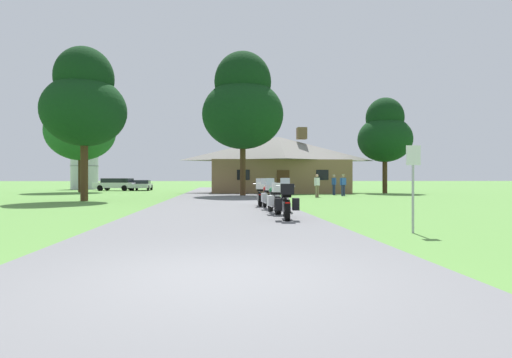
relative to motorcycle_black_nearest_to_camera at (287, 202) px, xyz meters
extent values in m
plane|color=#56893D|center=(-2.07, 12.52, -0.61)|extent=(500.00, 500.00, 0.00)
cube|color=slate|center=(-2.07, 10.52, -0.58)|extent=(6.40, 80.00, 0.06)
cylinder|color=black|center=(0.11, 0.96, -0.23)|extent=(0.18, 0.65, 0.64)
cylinder|color=black|center=(-0.05, -0.47, -0.23)|extent=(0.22, 0.65, 0.64)
cube|color=silver|center=(0.02, 0.22, -0.17)|extent=(0.32, 0.59, 0.30)
ellipsoid|color=black|center=(0.05, 0.48, 0.28)|extent=(0.36, 0.55, 0.26)
cube|color=black|center=(0.00, 0.02, 0.19)|extent=(0.34, 0.55, 0.10)
cylinder|color=silver|center=(0.10, 0.92, 0.47)|extent=(0.66, 0.11, 0.03)
cylinder|color=silver|center=(0.11, 0.96, 0.13)|extent=(0.09, 0.24, 0.73)
cube|color=#B2BCC6|center=(0.11, 1.02, 0.61)|extent=(0.33, 0.14, 0.27)
sphere|color=silver|center=(0.10, 0.92, 0.33)|extent=(0.11, 0.11, 0.11)
cube|color=black|center=(-0.06, -0.52, 0.41)|extent=(0.44, 0.40, 0.32)
cube|color=red|center=(-0.08, -0.69, 0.00)|extent=(0.14, 0.05, 0.06)
cylinder|color=silver|center=(0.12, -0.17, -0.33)|extent=(0.13, 0.55, 0.07)
cube|color=black|center=(-0.31, -0.40, -0.05)|extent=(0.24, 0.42, 0.36)
cube|color=black|center=(0.21, -0.45, -0.05)|extent=(0.24, 0.42, 0.36)
cylinder|color=black|center=(-0.13, 3.15, -0.23)|extent=(0.15, 0.65, 0.64)
cylinder|color=black|center=(-0.03, 1.71, -0.23)|extent=(0.19, 0.65, 0.64)
cube|color=silver|center=(-0.08, 2.41, -0.17)|extent=(0.29, 0.58, 0.30)
ellipsoid|color=#195B33|center=(-0.10, 2.67, 0.28)|extent=(0.33, 0.54, 0.26)
cube|color=black|center=(-0.07, 2.21, 0.19)|extent=(0.31, 0.54, 0.10)
cylinder|color=silver|center=(-0.12, 3.11, 0.47)|extent=(0.66, 0.07, 0.03)
cylinder|color=silver|center=(-0.13, 3.15, 0.13)|extent=(0.07, 0.24, 0.73)
cube|color=#B2BCC6|center=(-0.13, 3.21, 0.61)|extent=(0.33, 0.13, 0.27)
sphere|color=silver|center=(-0.12, 3.11, 0.33)|extent=(0.11, 0.11, 0.11)
cube|color=silver|center=(-0.03, 1.66, 0.41)|extent=(0.42, 0.38, 0.32)
cube|color=red|center=(-0.02, 1.49, 0.00)|extent=(0.14, 0.04, 0.06)
cylinder|color=silver|center=(0.08, 2.04, -0.33)|extent=(0.10, 0.55, 0.07)
cube|color=silver|center=(-0.30, 1.75, -0.05)|extent=(0.22, 0.41, 0.36)
cube|color=silver|center=(0.22, 1.78, -0.05)|extent=(0.22, 0.41, 0.36)
cylinder|color=black|center=(-0.11, 5.51, -0.23)|extent=(0.15, 0.65, 0.64)
cylinder|color=black|center=(-0.02, 4.07, -0.23)|extent=(0.19, 0.65, 0.64)
cube|color=silver|center=(-0.06, 4.77, -0.17)|extent=(0.30, 0.58, 0.30)
ellipsoid|color=maroon|center=(-0.08, 5.03, 0.28)|extent=(0.33, 0.54, 0.26)
cube|color=black|center=(-0.05, 4.57, 0.19)|extent=(0.31, 0.54, 0.10)
cylinder|color=silver|center=(-0.11, 5.47, 0.47)|extent=(0.66, 0.07, 0.03)
cylinder|color=silver|center=(-0.11, 5.51, 0.13)|extent=(0.08, 0.24, 0.73)
cube|color=#B2BCC6|center=(-0.11, 5.57, 0.61)|extent=(0.33, 0.13, 0.27)
sphere|color=silver|center=(-0.11, 5.47, 0.33)|extent=(0.11, 0.11, 0.11)
cube|color=#B7B7BC|center=(-0.01, 4.02, 0.41)|extent=(0.42, 0.38, 0.32)
cube|color=red|center=(0.00, 3.85, 0.00)|extent=(0.14, 0.04, 0.06)
cylinder|color=silver|center=(0.10, 4.40, -0.33)|extent=(0.10, 0.55, 0.07)
cube|color=#B7B7BC|center=(-0.28, 4.10, -0.05)|extent=(0.23, 0.41, 0.36)
cube|color=#B7B7BC|center=(0.24, 4.14, -0.05)|extent=(0.23, 0.41, 0.36)
cylinder|color=black|center=(-0.17, 7.50, -0.23)|extent=(0.15, 0.65, 0.64)
cylinder|color=black|center=(-0.25, 6.06, -0.23)|extent=(0.19, 0.65, 0.64)
cube|color=silver|center=(-0.21, 6.76, -0.17)|extent=(0.29, 0.57, 0.30)
ellipsoid|color=maroon|center=(-0.20, 7.02, 0.28)|extent=(0.33, 0.54, 0.26)
cube|color=black|center=(-0.22, 6.56, 0.19)|extent=(0.31, 0.53, 0.10)
cylinder|color=silver|center=(-0.17, 7.46, 0.47)|extent=(0.66, 0.07, 0.03)
cylinder|color=silver|center=(-0.17, 7.50, 0.13)|extent=(0.07, 0.24, 0.73)
cube|color=#B2BCC6|center=(-0.17, 7.56, 0.61)|extent=(0.33, 0.13, 0.27)
sphere|color=silver|center=(-0.17, 7.46, 0.33)|extent=(0.11, 0.11, 0.11)
cube|color=silver|center=(-0.25, 6.01, 0.41)|extent=(0.42, 0.38, 0.32)
cube|color=red|center=(-0.26, 5.84, 0.00)|extent=(0.14, 0.04, 0.06)
cylinder|color=silver|center=(-0.09, 6.38, -0.33)|extent=(0.10, 0.55, 0.07)
cube|color=brown|center=(3.38, 26.20, 0.93)|extent=(12.49, 6.05, 3.07)
pyramid|color=gray|center=(3.38, 26.20, 3.60)|extent=(13.24, 6.41, 2.27)
cube|color=brown|center=(5.63, 26.20, 5.08)|extent=(0.90, 0.90, 1.10)
cube|color=#472D19|center=(3.38, 23.15, 0.44)|extent=(1.10, 0.08, 2.10)
cube|color=black|center=(-0.12, 23.15, 1.08)|extent=(1.10, 0.06, 0.90)
cube|color=black|center=(6.88, 23.15, 1.08)|extent=(1.10, 0.06, 0.90)
cylinder|color=navy|center=(7.67, 19.26, -0.18)|extent=(0.14, 0.14, 0.86)
cylinder|color=navy|center=(7.49, 19.22, -0.18)|extent=(0.14, 0.14, 0.86)
cube|color=#2D56AD|center=(7.58, 19.24, 0.53)|extent=(0.40, 0.30, 0.56)
cylinder|color=#2D56AD|center=(7.81, 19.30, 0.51)|extent=(0.09, 0.09, 0.58)
cylinder|color=#2D56AD|center=(7.36, 19.18, 0.51)|extent=(0.09, 0.09, 0.58)
sphere|color=tan|center=(7.58, 19.24, 0.95)|extent=(0.21, 0.21, 0.21)
cylinder|color=#B2AD99|center=(7.58, 19.24, 1.05)|extent=(0.22, 0.22, 0.05)
cylinder|color=navy|center=(7.34, 20.87, -0.18)|extent=(0.14, 0.14, 0.86)
cylinder|color=navy|center=(7.29, 21.05, -0.18)|extent=(0.14, 0.14, 0.86)
cube|color=#2D56AD|center=(7.32, 20.96, 0.53)|extent=(0.31, 0.41, 0.56)
cylinder|color=#2D56AD|center=(7.38, 20.74, 0.51)|extent=(0.09, 0.09, 0.58)
cylinder|color=#2D56AD|center=(7.25, 21.18, 0.51)|extent=(0.09, 0.09, 0.58)
sphere|color=tan|center=(7.32, 20.96, 0.95)|extent=(0.21, 0.21, 0.21)
cylinder|color=#B2AD99|center=(7.32, 20.96, 1.05)|extent=(0.22, 0.22, 0.05)
cylinder|color=#75664C|center=(4.98, 16.86, -0.18)|extent=(0.14, 0.14, 0.86)
cylinder|color=#75664C|center=(4.84, 16.76, -0.18)|extent=(0.14, 0.14, 0.86)
cube|color=silver|center=(4.91, 16.81, 0.53)|extent=(0.42, 0.39, 0.56)
cylinder|color=silver|center=(5.10, 16.94, 0.51)|extent=(0.09, 0.09, 0.58)
cylinder|color=silver|center=(4.72, 16.68, 0.51)|extent=(0.09, 0.09, 0.58)
sphere|color=tan|center=(4.91, 16.81, 0.95)|extent=(0.21, 0.21, 0.21)
cylinder|color=#9EA0A5|center=(2.63, -3.11, 0.44)|extent=(0.06, 0.06, 2.10)
cube|color=silver|center=(2.63, -3.13, 1.29)|extent=(0.36, 0.02, 0.48)
cylinder|color=#422D19|center=(-0.37, 19.25, 1.69)|extent=(0.44, 0.44, 4.59)
ellipsoid|color=#0F3314|center=(-0.37, 19.25, 5.71)|extent=(6.29, 6.29, 5.35)
ellipsoid|color=black|center=(-0.37, 19.25, 8.23)|extent=(4.40, 4.40, 4.72)
cylinder|color=#422D19|center=(-16.05, 29.84, 1.50)|extent=(0.44, 0.44, 4.21)
ellipsoid|color=#1E5623|center=(-16.05, 29.84, 5.47)|extent=(6.78, 6.78, 5.76)
ellipsoid|color=#1B4E20|center=(-16.05, 29.84, 8.18)|extent=(4.74, 4.74, 5.08)
cylinder|color=#422D19|center=(13.18, 24.62, 1.22)|extent=(0.44, 0.44, 3.66)
ellipsoid|color=#0F3314|center=(13.18, 24.62, 4.43)|extent=(5.00, 5.00, 4.25)
ellipsoid|color=black|center=(13.18, 24.62, 6.43)|extent=(3.50, 3.50, 3.75)
cylinder|color=#422D19|center=(-10.24, 12.79, 1.41)|extent=(0.44, 0.44, 4.04)
ellipsoid|color=#0F3314|center=(-10.24, 12.79, 4.80)|extent=(4.96, 4.96, 4.22)
ellipsoid|color=black|center=(-10.24, 12.79, 6.78)|extent=(3.47, 3.47, 3.72)
cylinder|color=#B2B7BC|center=(-19.66, 42.38, 2.41)|extent=(3.38, 3.38, 6.03)
cone|color=#999EA3|center=(-19.66, 42.38, 5.85)|extent=(3.44, 3.44, 0.84)
cylinder|color=gray|center=(-19.66, 42.38, 2.41)|extent=(3.48, 3.48, 0.15)
cube|color=silver|center=(-14.00, 35.42, 0.01)|extent=(4.87, 2.70, 0.60)
cube|color=black|center=(-13.80, 35.38, 0.55)|extent=(3.47, 2.21, 0.48)
cylinder|color=black|center=(-15.56, 34.87, -0.29)|extent=(0.67, 0.34, 0.64)
cylinder|color=black|center=(-15.23, 36.53, -0.29)|extent=(0.67, 0.34, 0.64)
cylinder|color=black|center=(-12.77, 34.32, -0.29)|extent=(0.67, 0.34, 0.64)
cylinder|color=black|center=(-12.44, 35.98, -0.29)|extent=(0.67, 0.34, 0.64)
cube|color=#ADAFB7|center=(-11.13, 35.95, -0.06)|extent=(1.95, 4.25, 0.46)
cube|color=black|center=(-11.13, 36.05, 0.38)|extent=(1.67, 1.93, 0.42)
cylinder|color=black|center=(-12.01, 37.23, -0.29)|extent=(0.24, 0.65, 0.64)
cylinder|color=black|center=(-10.31, 37.27, -0.29)|extent=(0.24, 0.65, 0.64)
cylinder|color=black|center=(-11.94, 34.62, -0.29)|extent=(0.24, 0.65, 0.64)
cylinder|color=black|center=(-10.24, 34.67, -0.29)|extent=(0.24, 0.65, 0.64)
camera|label=1|loc=(-2.05, -12.87, 0.71)|focal=29.12mm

